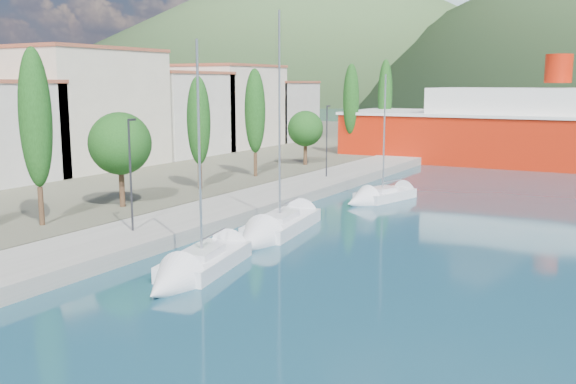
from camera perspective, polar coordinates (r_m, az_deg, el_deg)
The scene contains 9 objects.
ground at distance 133.77m, azimuth 23.39°, elevation 5.14°, with size 1400.00×1400.00×0.00m, color #1A4556.
quay at distance 46.38m, azimuth -2.24°, elevation -0.68°, with size 5.00×88.00×0.80m, color gray.
land_strip at distance 79.47m, azimuth -22.01°, elevation 2.92°, with size 70.00×148.00×0.70m, color #565644.
town_buildings at distance 68.56m, azimuth -13.85°, elevation 6.75°, with size 9.20×69.20×11.30m.
tree_row at distance 52.83m, azimuth -4.89°, elevation 6.46°, with size 4.06×63.21×10.95m.
lamp_posts at distance 36.19m, azimuth -12.63°, elevation 2.06°, with size 0.15×44.39×6.06m.
sailboat_near at distance 29.25m, azimuth -9.02°, elevation -7.18°, with size 3.98×8.40×11.61m.
sailboat_mid at distance 36.39m, azimuth -1.84°, elevation -3.68°, with size 3.94×9.83×13.76m.
sailboat_far at distance 47.78m, azimuth 7.43°, elevation -0.58°, with size 3.97×7.30×10.24m.
Camera 1 is at (15.32, -12.60, 8.74)m, focal length 40.00 mm.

